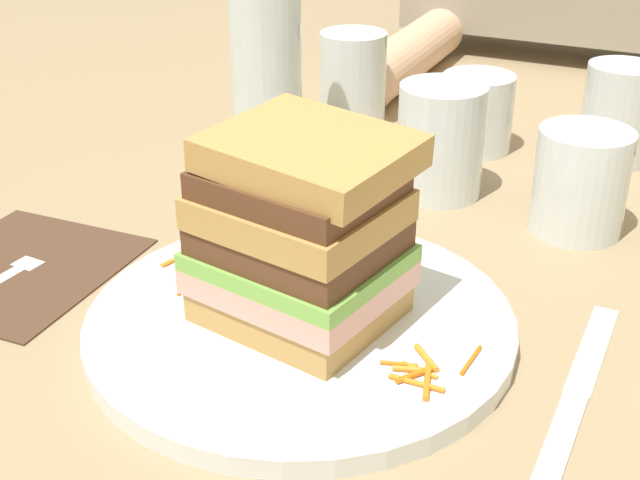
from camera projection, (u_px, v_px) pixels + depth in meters
The scene contains 27 objects.
ground_plane at pixel (303, 310), 0.59m from camera, with size 3.00×3.00×0.00m, color #9E8460.
main_plate at pixel (300, 323), 0.56m from camera, with size 0.28×0.28×0.01m, color white.
sandwich at pixel (301, 232), 0.53m from camera, with size 0.14×0.12×0.12m.
carrot_shred_0 at pixel (199, 270), 0.61m from camera, with size 0.00×0.00×0.02m, color orange.
carrot_shred_1 at pixel (186, 282), 0.59m from camera, with size 0.00×0.00×0.03m, color orange.
carrot_shred_2 at pixel (192, 260), 0.62m from camera, with size 0.00×0.00×0.03m, color orange.
carrot_shred_3 at pixel (202, 273), 0.60m from camera, with size 0.00×0.00×0.03m, color orange.
carrot_shred_4 at pixel (186, 256), 0.63m from camera, with size 0.00×0.00×0.03m, color orange.
carrot_shred_5 at pixel (203, 261), 0.62m from camera, with size 0.00×0.00×0.02m, color orange.
carrot_shred_6 at pixel (179, 275), 0.60m from camera, with size 0.00×0.00×0.02m, color orange.
carrot_shred_7 at pixel (175, 259), 0.62m from camera, with size 0.00×0.00×0.02m, color orange.
carrot_shred_8 at pixel (417, 383), 0.49m from camera, with size 0.00×0.00×0.03m, color orange.
carrot_shred_9 at pixel (427, 381), 0.49m from camera, with size 0.00×0.00×0.03m, color orange.
carrot_shred_10 at pixel (412, 369), 0.50m from camera, with size 0.00×0.00×0.02m, color orange.
carrot_shred_11 at pixel (399, 364), 0.51m from camera, with size 0.00×0.00×0.02m, color orange.
carrot_shred_12 at pixel (416, 374), 0.50m from camera, with size 0.00×0.00×0.03m, color orange.
carrot_shred_13 at pixel (426, 358), 0.51m from camera, with size 0.00×0.00×0.03m, color orange.
carrot_shred_14 at pixel (471, 360), 0.51m from camera, with size 0.00×0.00×0.03m, color orange.
carrot_shred_15 at pixel (420, 370), 0.50m from camera, with size 0.00×0.00×0.02m, color orange.
napkin_dark at pixel (20, 268), 0.64m from camera, with size 0.14×0.16×0.00m, color #4C3323.
knife at pixel (576, 395), 0.50m from camera, with size 0.02×0.20×0.00m.
juice_glass at pixel (580, 186), 0.68m from camera, with size 0.07×0.07×0.08m.
water_bottle at pixel (265, 34), 0.77m from camera, with size 0.06×0.06×0.27m.
empty_tumbler_0 at pixel (441, 141), 0.74m from camera, with size 0.07×0.07×0.10m, color silver.
empty_tumbler_1 at pixel (477, 112), 0.84m from camera, with size 0.07×0.07×0.07m, color silver.
empty_tumbler_2 at pixel (353, 78), 0.90m from camera, with size 0.07×0.07×0.10m, color silver.
empty_tumbler_3 at pixel (618, 114), 0.81m from camera, with size 0.07×0.07×0.09m, color silver.
Camera 1 is at (0.22, -0.45, 0.31)m, focal length 48.76 mm.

